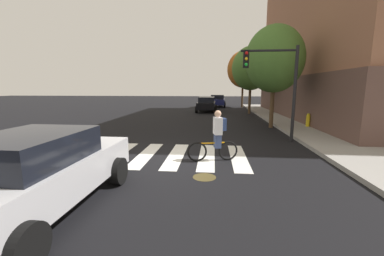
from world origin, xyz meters
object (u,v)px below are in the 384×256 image
manhole_cover (204,177)px  street_tree_far (243,69)px  cyclist (217,136)px  sedan_mid (207,104)px  sedan_far (217,101)px  fire_hydrant (308,120)px  street_tree_mid (251,68)px  sedan_near (36,172)px  traffic_light_near (276,77)px  street_tree_near (274,59)px

manhole_cover → street_tree_far: (3.69, 23.95, 4.58)m
cyclist → manhole_cover: bearing=-102.2°
sedan_mid → cyclist: 16.70m
sedan_far → fire_hydrant: (5.10, -16.35, -0.25)m
street_tree_mid → street_tree_far: (0.15, 7.34, 0.44)m
sedan_near → sedan_far: (3.81, 26.78, -0.04)m
sedan_near → sedan_mid: 20.53m
traffic_light_near → fire_hydrant: bearing=51.2°
sedan_far → fire_hydrant: 17.12m
street_tree_mid → street_tree_far: size_ratio=0.90×
manhole_cover → sedan_far: bearing=88.4°
cyclist → street_tree_near: size_ratio=0.28×
fire_hydrant → street_tree_near: bearing=171.4°
cyclist → street_tree_mid: street_tree_mid is taller
cyclist → sedan_mid: bearing=93.0°
street_tree_mid → manhole_cover: bearing=-102.0°
manhole_cover → sedan_far: size_ratio=0.14×
manhole_cover → cyclist: size_ratio=0.38×
fire_hydrant → traffic_light_near: bearing=-128.8°
street_tree_near → street_tree_far: (-0.02, 15.35, 0.53)m
sedan_near → street_tree_far: bearing=75.3°
sedan_near → traffic_light_near: 9.42m
traffic_light_near → cyclist: bearing=-128.8°
fire_hydrant → street_tree_far: bearing=97.5°
sedan_near → fire_hydrant: 13.72m
sedan_mid → sedan_near: bearing=-97.3°
sedan_mid → traffic_light_near: size_ratio=1.03×
fire_hydrant → street_tree_mid: (-2.22, 8.32, 3.61)m
sedan_near → cyclist: 5.06m
manhole_cover → street_tree_mid: 17.48m
street_tree_mid → fire_hydrant: bearing=-75.1°
manhole_cover → street_tree_near: size_ratio=0.11×
traffic_light_near → street_tree_mid: (0.62, 11.85, 1.28)m
sedan_near → cyclist: bearing=46.7°
street_tree_near → street_tree_far: 15.36m
sedan_near → fire_hydrant: sedan_near is taller
manhole_cover → street_tree_far: street_tree_far is taller
sedan_near → street_tree_far: 27.24m
sedan_near → traffic_light_near: (6.07, 6.91, 2.04)m
street_tree_far → street_tree_mid: bearing=-91.2°
fire_hydrant → street_tree_mid: bearing=104.9°
sedan_mid → cyclist: (0.86, -16.68, 0.08)m
sedan_far → traffic_light_near: traffic_light_near is taller
street_tree_near → fire_hydrant: bearing=-8.6°
fire_hydrant → street_tree_near: (-2.05, 0.31, 3.52)m
street_tree_near → manhole_cover: bearing=-113.4°
sedan_far → street_tree_near: bearing=-79.2°
manhole_cover → street_tree_far: bearing=81.2°
street_tree_near → sedan_far: bearing=100.8°
sedan_near → street_tree_mid: (6.68, 18.75, 3.33)m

